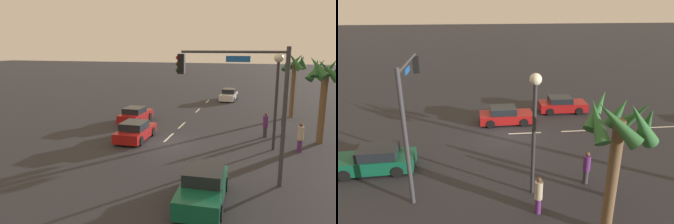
% 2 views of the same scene
% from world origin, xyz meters
% --- Properties ---
extents(ground_plane, '(220.00, 220.00, 0.00)m').
position_xyz_m(ground_plane, '(0.00, 0.00, 0.00)').
color(ground_plane, '#28282D').
extents(lane_stripe_0, '(2.08, 0.14, 0.01)m').
position_xyz_m(lane_stripe_0, '(-18.00, 0.00, 0.01)').
color(lane_stripe_0, silver).
rests_on(lane_stripe_0, ground_plane).
extents(lane_stripe_1, '(2.10, 0.14, 0.01)m').
position_xyz_m(lane_stripe_1, '(-12.01, 0.00, 0.01)').
color(lane_stripe_1, silver).
rests_on(lane_stripe_1, ground_plane).
extents(lane_stripe_2, '(2.31, 0.14, 0.01)m').
position_xyz_m(lane_stripe_2, '(-5.22, 0.00, 0.01)').
color(lane_stripe_2, silver).
rests_on(lane_stripe_2, ground_plane).
extents(lane_stripe_3, '(2.40, 0.14, 0.01)m').
position_xyz_m(lane_stripe_3, '(-1.35, 0.00, 0.01)').
color(lane_stripe_3, silver).
rests_on(lane_stripe_3, ground_plane).
extents(car_0, '(4.13, 1.96, 1.34)m').
position_xyz_m(car_0, '(-0.15, -2.12, 0.62)').
color(car_0, maroon).
rests_on(car_0, ground_plane).
extents(car_1, '(4.44, 2.03, 1.44)m').
position_xyz_m(car_1, '(7.86, 4.21, 0.66)').
color(car_1, '#0F5138').
rests_on(car_1, ground_plane).
extents(car_2, '(4.05, 1.94, 1.35)m').
position_xyz_m(car_2, '(-5.27, -4.17, 0.63)').
color(car_2, maroon).
rests_on(car_2, ground_plane).
extents(car_3, '(4.37, 1.93, 1.41)m').
position_xyz_m(car_3, '(-19.66, 2.34, 0.65)').
color(car_3, silver).
rests_on(car_3, ground_plane).
extents(traffic_signal, '(0.38, 5.20, 6.52)m').
position_xyz_m(traffic_signal, '(5.33, 5.73, 4.42)').
color(traffic_signal, '#38383D').
rests_on(traffic_signal, ground_plane).
extents(streetlamp, '(0.56, 0.56, 6.11)m').
position_xyz_m(streetlamp, '(-0.49, 7.23, 4.29)').
color(streetlamp, '#2D2D33').
rests_on(streetlamp, ground_plane).
extents(pedestrian_0, '(0.52, 0.52, 1.73)m').
position_xyz_m(pedestrian_0, '(-4.29, 8.00, 0.90)').
color(pedestrian_0, '#59266B').
rests_on(pedestrian_0, ground_plane).
extents(pedestrian_1, '(0.47, 0.47, 1.87)m').
position_xyz_m(pedestrian_1, '(-0.47, 8.80, 0.98)').
color(pedestrian_1, '#59266B').
rests_on(pedestrian_1, ground_plane).
extents(pedestrian_2, '(0.50, 0.50, 1.83)m').
position_xyz_m(pedestrian_2, '(-3.44, 6.70, 0.96)').
color(pedestrian_2, '#333338').
rests_on(pedestrian_2, ground_plane).
extents(palm_tree_0, '(2.48, 2.34, 6.16)m').
position_xyz_m(palm_tree_0, '(-11.34, 8.99, 4.62)').
color(palm_tree_0, brown).
rests_on(palm_tree_0, ground_plane).
extents(palm_tree_1, '(2.79, 2.84, 6.14)m').
position_xyz_m(palm_tree_1, '(-3.01, 10.39, 4.55)').
color(palm_tree_1, brown).
rests_on(palm_tree_1, ground_plane).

